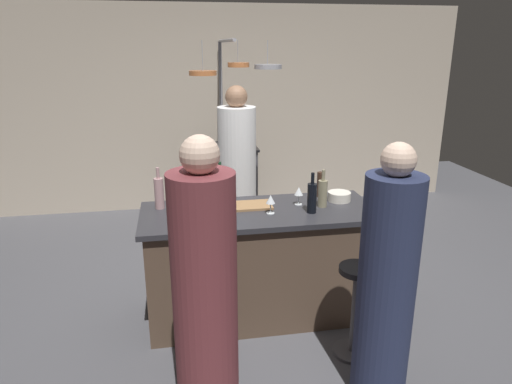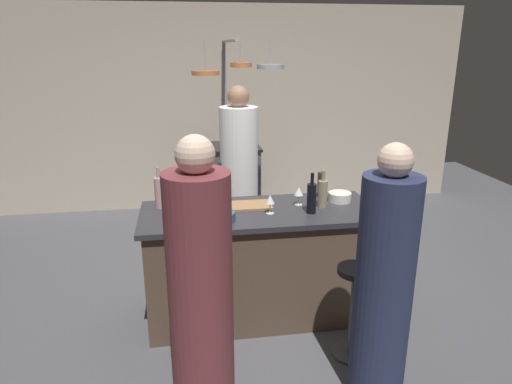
% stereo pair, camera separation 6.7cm
% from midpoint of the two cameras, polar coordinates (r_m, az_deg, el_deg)
% --- Properties ---
extents(ground_plane, '(9.00, 9.00, 0.00)m').
position_cam_midpoint_polar(ground_plane, '(3.93, 0.86, -14.70)').
color(ground_plane, '#4C4C51').
extents(back_wall, '(6.40, 0.16, 2.60)m').
position_cam_midpoint_polar(back_wall, '(6.20, -3.64, 10.18)').
color(back_wall, '#BCAD99').
rests_on(back_wall, ground_plane).
extents(kitchen_island, '(1.80, 0.72, 0.90)m').
position_cam_midpoint_polar(kitchen_island, '(3.71, 0.89, -8.78)').
color(kitchen_island, brown).
rests_on(kitchen_island, ground_plane).
extents(stove_range, '(0.80, 0.64, 0.89)m').
position_cam_midpoint_polar(stove_range, '(5.98, -3.12, 1.56)').
color(stove_range, '#47474C').
rests_on(stove_range, ground_plane).
extents(chef, '(0.37, 0.37, 1.75)m').
position_cam_midpoint_polar(chef, '(4.59, -1.66, 1.28)').
color(chef, white).
rests_on(chef, ground_plane).
extents(bar_stool_right, '(0.28, 0.28, 0.68)m').
position_cam_midpoint_polar(bar_stool_right, '(3.36, 12.56, -13.74)').
color(bar_stool_right, '#4C4C51').
rests_on(bar_stool_right, ground_plane).
extents(guest_right, '(0.34, 0.34, 1.61)m').
position_cam_midpoint_polar(guest_right, '(2.88, 16.10, -11.24)').
color(guest_right, '#262D4C').
rests_on(guest_right, ground_plane).
extents(bar_stool_left, '(0.28, 0.28, 0.68)m').
position_cam_midpoint_polar(bar_stool_left, '(3.17, -7.11, -15.60)').
color(bar_stool_left, '#4C4C51').
rests_on(bar_stool_left, ground_plane).
extents(guest_left, '(0.36, 0.36, 1.69)m').
position_cam_midpoint_polar(guest_left, '(2.61, -6.06, -12.83)').
color(guest_left, brown).
rests_on(guest_left, ground_plane).
extents(overhead_pot_rack, '(0.93, 1.43, 2.17)m').
position_cam_midpoint_polar(overhead_pot_rack, '(5.18, -2.44, 13.05)').
color(overhead_pot_rack, gray).
rests_on(overhead_pot_rack, ground_plane).
extents(cutting_board, '(0.32, 0.22, 0.02)m').
position_cam_midpoint_polar(cutting_board, '(3.61, -0.12, -1.66)').
color(cutting_board, '#997047').
rests_on(cutting_board, kitchen_island).
extents(pepper_mill, '(0.05, 0.05, 0.21)m').
position_cam_midpoint_polar(pepper_mill, '(3.85, 8.43, 0.89)').
color(pepper_mill, '#382319').
rests_on(pepper_mill, kitchen_island).
extents(wine_bottle_white, '(0.07, 0.07, 0.30)m').
position_cam_midpoint_polar(wine_bottle_white, '(3.61, 8.76, -0.16)').
color(wine_bottle_white, gray).
rests_on(wine_bottle_white, kitchen_island).
extents(wine_bottle_rose, '(0.07, 0.07, 0.32)m').
position_cam_midpoint_polar(wine_bottle_rose, '(3.62, -11.32, -0.00)').
color(wine_bottle_rose, '#B78C8E').
rests_on(wine_bottle_rose, kitchen_island).
extents(wine_bottle_green, '(0.07, 0.07, 0.33)m').
position_cam_midpoint_polar(wine_bottle_green, '(3.69, -3.90, 0.68)').
color(wine_bottle_green, '#193D23').
rests_on(wine_bottle_green, kitchen_island).
extents(wine_bottle_dark, '(0.07, 0.07, 0.31)m').
position_cam_midpoint_polar(wine_bottle_dark, '(3.47, 7.41, -0.70)').
color(wine_bottle_dark, black).
rests_on(wine_bottle_dark, kitchen_island).
extents(wine_bottle_amber, '(0.07, 0.07, 0.29)m').
position_cam_midpoint_polar(wine_bottle_amber, '(3.38, -7.63, -1.44)').
color(wine_bottle_amber, brown).
rests_on(wine_bottle_amber, kitchen_island).
extents(wine_glass_by_chef, '(0.07, 0.07, 0.15)m').
position_cam_midpoint_polar(wine_glass_by_chef, '(3.20, -5.76, -2.51)').
color(wine_glass_by_chef, silver).
rests_on(wine_glass_by_chef, kitchen_island).
extents(wine_glass_near_right_guest, '(0.07, 0.07, 0.15)m').
position_cam_midpoint_polar(wine_glass_near_right_guest, '(3.43, 2.30, -1.03)').
color(wine_glass_near_right_guest, silver).
rests_on(wine_glass_near_right_guest, kitchen_island).
extents(wine_glass_near_left_guest, '(0.07, 0.07, 0.15)m').
position_cam_midpoint_polar(wine_glass_near_left_guest, '(3.64, 5.81, -0.03)').
color(wine_glass_near_left_guest, silver).
rests_on(wine_glass_near_left_guest, kitchen_island).
extents(mixing_bowl_blue, '(0.20, 0.20, 0.07)m').
position_cam_midpoint_polar(mixing_bowl_blue, '(3.33, -3.72, -3.02)').
color(mixing_bowl_blue, '#334C6B').
rests_on(mixing_bowl_blue, kitchen_island).
extents(mixing_bowl_ceramic, '(0.18, 0.18, 0.07)m').
position_cam_midpoint_polar(mixing_bowl_ceramic, '(3.79, 10.77, -0.60)').
color(mixing_bowl_ceramic, silver).
rests_on(mixing_bowl_ceramic, kitchen_island).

